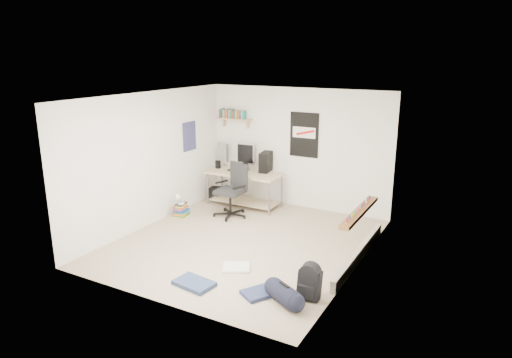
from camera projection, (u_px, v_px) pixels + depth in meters
The scene contains 26 objects.
floor at pixel (244, 242), 7.92m from camera, with size 4.00×4.50×0.01m, color gray.
ceiling at pixel (242, 96), 7.25m from camera, with size 4.00×4.50×0.01m, color white.
back_wall at pixel (297, 148), 9.49m from camera, with size 4.00×0.01×2.50m, color silver.
left_wall at pixel (150, 159), 8.51m from camera, with size 0.01×4.50×2.50m, color silver.
right_wall at pixel (361, 189), 6.66m from camera, with size 0.01×4.50×2.50m, color silver.
desk at pixel (244, 189), 9.72m from camera, with size 1.61×0.71×0.74m, color tan.
monitor_left at pixel (223, 157), 10.14m from camera, with size 0.36×0.09×0.40m, color #9B9CA0.
monitor_right at pixel (246, 159), 9.86m from camera, with size 0.41×0.10×0.45m, color #B5B4BA.
pc_tower at pixel (266, 162), 9.64m from camera, with size 0.19×0.40×0.42m, color black.
keyboard at pixel (237, 171), 9.68m from camera, with size 0.43×0.15×0.02m, color black.
speaker_left at pixel (218, 164), 9.94m from camera, with size 0.09×0.09×0.17m, color black.
speaker_right at pixel (245, 167), 9.71m from camera, with size 0.09×0.09×0.19m, color black.
office_chair at pixel (230, 193), 9.05m from camera, with size 0.70×0.70×1.08m, color black.
wall_shelf at pixel (235, 119), 9.92m from camera, with size 0.80×0.22×0.24m, color tan.
poster_back_wall at pixel (304, 135), 9.32m from camera, with size 0.62×0.03×0.92m, color black.
poster_left_wall at pixel (189, 136), 9.45m from camera, with size 0.02×0.42×0.60m, color navy.
window at pixel (364, 171), 6.88m from camera, with size 0.10×1.50×1.26m, color brown.
baseboard_heater at pixel (359, 254), 7.24m from camera, with size 0.08×2.50×0.18m, color #B7B2A8.
backpack at pixel (310, 285), 6.05m from camera, with size 0.30×0.24×0.39m, color black.
duffel_bag at pixel (284, 293), 5.95m from camera, with size 0.26×0.26×0.50m, color black.
tshirt at pixel (236, 267), 6.94m from camera, with size 0.40×0.34×0.04m, color silver.
jeans_a at pixel (194, 283), 6.43m from camera, with size 0.56×0.36×0.06m, color navy.
jeans_b at pixel (259, 293), 6.19m from camera, with size 0.43×0.33×0.05m, color #222A4D.
book_stack at pixel (181, 209), 9.14m from camera, with size 0.49×0.40×0.33m, color olive.
desk_lamp at pixel (181, 198), 9.05m from camera, with size 0.13×0.21×0.21m, color silver.
subwoofer at pixel (216, 193), 10.19m from camera, with size 0.24×0.24×0.27m, color black.
Camera 1 is at (3.71, -6.33, 3.17)m, focal length 32.00 mm.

